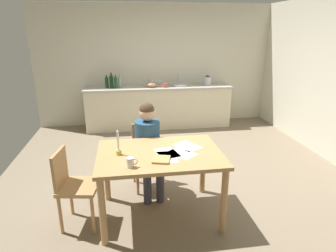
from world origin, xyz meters
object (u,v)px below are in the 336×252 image
object	(u,v)px
coffee_mug	(130,162)
candlestick	(118,148)
chair_at_table	(147,153)
teacup_on_counter	(165,85)
bottle_sauce	(120,82)
chair_side_empty	(73,184)
book_magazine	(161,160)
bottle_vinegar	(111,82)
mixing_bowl	(151,84)
sink_unit	(179,85)
wine_glass_back_left	(152,80)
dining_table	(160,161)
wine_glass_near_sink	(160,80)
wine_glass_by_kettle	(155,80)
person_seated	(148,143)
bottle_wine_red	(116,83)
bottle_oil	(107,82)
stovetop_kettle	(207,80)

from	to	relation	value
coffee_mug	candlestick	bearing A→B (deg)	110.11
chair_at_table	teacup_on_counter	world-z (taller)	teacup_on_counter
bottle_sauce	chair_at_table	bearing A→B (deg)	-82.06
chair_side_empty	coffee_mug	xyz separation A→B (m)	(0.61, -0.28, 0.35)
book_magazine	bottle_vinegar	distance (m)	3.45
candlestick	mixing_bowl	xyz separation A→B (m)	(0.66, 3.17, 0.09)
sink_unit	wine_glass_back_left	bearing A→B (deg)	166.00
dining_table	wine_glass_near_sink	bearing A→B (deg)	82.63
sink_unit	wine_glass_near_sink	xyz separation A→B (m)	(-0.40, 0.15, 0.09)
chair_at_table	wine_glass_by_kettle	world-z (taller)	wine_glass_by_kettle
bottle_vinegar	wine_glass_back_left	xyz separation A→B (m)	(0.86, 0.20, -0.03)
person_seated	mixing_bowl	distance (m)	2.65
coffee_mug	mixing_bowl	xyz separation A→B (m)	(0.55, 3.49, 0.12)
bottle_wine_red	bottle_sauce	xyz separation A→B (m)	(0.08, 0.03, 0.00)
sink_unit	person_seated	bearing A→B (deg)	-108.84
chair_side_empty	bottle_sauce	bearing A→B (deg)	81.18
sink_unit	wine_glass_back_left	xyz separation A→B (m)	(-0.58, 0.15, 0.09)
bottle_oil	wine_glass_back_left	size ratio (longest dim) A/B	1.68
coffee_mug	bottle_vinegar	xyz separation A→B (m)	(-0.28, 3.50, 0.20)
chair_side_empty	wine_glass_near_sink	distance (m)	3.72
coffee_mug	candlestick	xyz separation A→B (m)	(-0.12, 0.32, 0.03)
chair_side_empty	book_magazine	world-z (taller)	chair_side_empty
bottle_oil	stovetop_kettle	xyz separation A→B (m)	(2.16, -0.02, -0.01)
chair_side_empty	coffee_mug	size ratio (longest dim) A/B	7.71
stovetop_kettle	wine_glass_near_sink	distance (m)	1.03
bottle_sauce	candlestick	bearing A→B (deg)	-90.10
wine_glass_back_left	chair_side_empty	bearing A→B (deg)	-109.22
chair_side_empty	coffee_mug	distance (m)	0.76
chair_side_empty	mixing_bowl	bearing A→B (deg)	70.13
bottle_sauce	bottle_wine_red	bearing A→B (deg)	-157.23
wine_glass_by_kettle	teacup_on_counter	xyz separation A→B (m)	(0.17, -0.30, -0.06)
book_magazine	wine_glass_by_kettle	world-z (taller)	wine_glass_by_kettle
coffee_mug	wine_glass_by_kettle	size ratio (longest dim) A/B	0.73
coffee_mug	wine_glass_near_sink	size ratio (longest dim) A/B	0.73
person_seated	chair_side_empty	xyz separation A→B (m)	(-0.86, -0.59, -0.19)
sink_unit	candlestick	bearing A→B (deg)	-111.59
mixing_bowl	wine_glass_by_kettle	bearing A→B (deg)	65.06
mixing_bowl	wine_glass_back_left	xyz separation A→B (m)	(0.03, 0.21, 0.06)
wine_glass_near_sink	teacup_on_counter	distance (m)	0.31
candlestick	book_magazine	bearing A→B (deg)	-26.28
bottle_oil	bottle_sauce	distance (m)	0.28
person_seated	bottle_sauce	bearing A→B (deg)	97.75
coffee_mug	stovetop_kettle	size ratio (longest dim) A/B	0.51
bottle_oil	wine_glass_by_kettle	distance (m)	1.03
stovetop_kettle	sink_unit	bearing A→B (deg)	179.61
bottle_sauce	chair_side_empty	bearing A→B (deg)	-98.82
stovetop_kettle	candlestick	bearing A→B (deg)	-120.43
stovetop_kettle	teacup_on_counter	distance (m)	0.98
bottle_vinegar	mixing_bowl	xyz separation A→B (m)	(0.83, -0.01, -0.08)
chair_at_table	mixing_bowl	size ratio (longest dim) A/B	3.67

